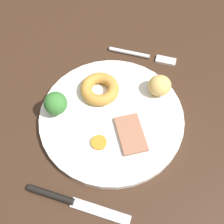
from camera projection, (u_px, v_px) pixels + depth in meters
dining_table at (104, 121)px, 60.18cm from camera, size 120.00×84.00×3.60cm
dinner_plate at (112, 116)px, 57.90cm from camera, size 28.57×28.57×1.40cm
meat_slice_main at (131, 134)px, 54.66cm from camera, size 9.27×8.21×0.80cm
yorkshire_pudding at (100, 89)px, 59.06cm from camera, size 7.92×7.92×2.34cm
roast_potato_left at (160, 86)px, 58.40cm from camera, size 5.96×6.10×4.11cm
carrot_coin_front at (99, 142)px, 53.88cm from camera, size 2.94×2.94×0.58cm
broccoli_floret at (56, 103)px, 55.31cm from camera, size 4.51×4.51×5.12cm
fork at (145, 56)px, 66.46cm from camera, size 2.27×15.31×0.90cm
knife at (69, 201)px, 49.62cm from camera, size 1.85×18.52×1.20cm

